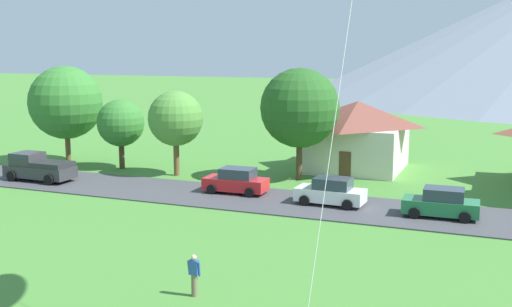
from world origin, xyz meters
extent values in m
cube|color=#424247|center=(0.00, 29.66, 0.04)|extent=(160.00, 6.43, 0.08)
cube|color=beige|center=(-0.64, 42.46, 1.76)|extent=(7.12, 7.85, 3.53)
pyramid|color=brown|center=(-0.64, 42.46, 4.50)|extent=(7.69, 8.48, 1.94)
cube|color=brown|center=(-0.64, 38.52, 1.00)|extent=(0.90, 0.06, 2.00)
cylinder|color=#4C3823|center=(-3.63, 36.64, 1.58)|extent=(0.44, 0.44, 3.15)
sphere|color=#23561E|center=(-3.63, 36.64, 5.33)|extent=(5.80, 5.80, 5.80)
cylinder|color=#4C3823|center=(-18.30, 35.51, 1.15)|extent=(0.44, 0.44, 2.30)
sphere|color=#33752D|center=(-18.30, 35.51, 3.72)|extent=(3.78, 3.78, 3.78)
cylinder|color=brown|center=(-24.05, 36.06, 1.42)|extent=(0.44, 0.44, 2.83)
sphere|color=#33752D|center=(-24.05, 36.06, 5.14)|extent=(6.14, 6.14, 6.14)
cylinder|color=brown|center=(-12.82, 34.69, 1.41)|extent=(0.44, 0.44, 2.82)
sphere|color=#4C8938|center=(-12.82, 34.69, 4.39)|extent=(4.17, 4.17, 4.17)
cube|color=white|center=(0.52, 29.99, 0.68)|extent=(4.27, 1.97, 0.80)
cube|color=#2D3847|center=(0.67, 29.98, 1.42)|extent=(2.26, 1.67, 0.68)
cylinder|color=black|center=(-0.86, 29.12, 0.40)|extent=(0.65, 0.27, 0.64)
cylinder|color=black|center=(-0.79, 30.96, 0.40)|extent=(0.65, 0.27, 0.64)
cylinder|color=black|center=(1.83, 29.01, 0.40)|extent=(0.65, 0.27, 0.64)
cylinder|color=black|center=(1.91, 30.85, 0.40)|extent=(0.65, 0.27, 0.64)
cube|color=#237042|center=(7.10, 29.52, 0.68)|extent=(4.25, 1.92, 0.80)
cube|color=#2D3847|center=(7.25, 29.52, 1.42)|extent=(2.24, 1.65, 0.68)
cylinder|color=black|center=(5.78, 28.56, 0.40)|extent=(0.65, 0.26, 0.64)
cylinder|color=black|center=(5.72, 30.40, 0.40)|extent=(0.65, 0.26, 0.64)
cylinder|color=black|center=(8.48, 28.64, 0.40)|extent=(0.65, 0.26, 0.64)
cylinder|color=black|center=(8.42, 30.48, 0.40)|extent=(0.65, 0.26, 0.64)
cube|color=red|center=(-6.15, 30.72, 0.68)|extent=(4.25, 1.91, 0.80)
cube|color=#2D3847|center=(-6.00, 30.73, 1.42)|extent=(2.24, 1.64, 0.68)
cylinder|color=black|center=(-7.47, 29.77, 0.40)|extent=(0.65, 0.26, 0.64)
cylinder|color=black|center=(-7.52, 31.61, 0.40)|extent=(0.65, 0.26, 0.64)
cylinder|color=black|center=(-4.77, 29.84, 0.40)|extent=(0.65, 0.26, 0.64)
cylinder|color=black|center=(-4.82, 31.68, 0.40)|extent=(0.65, 0.26, 0.64)
cube|color=#333338|center=(-20.98, 29.04, 0.75)|extent=(5.23, 2.09, 0.84)
cube|color=#333338|center=(-22.08, 29.05, 1.62)|extent=(1.93, 1.87, 0.90)
cube|color=#2D3847|center=(-22.08, 29.05, 1.89)|extent=(1.65, 1.91, 0.28)
cube|color=#28282C|center=(-19.83, 29.02, 1.35)|extent=(2.73, 2.01, 0.36)
cylinder|color=black|center=(-22.69, 28.05, 0.46)|extent=(0.76, 0.29, 0.76)
cylinder|color=black|center=(-22.66, 30.08, 0.46)|extent=(0.76, 0.29, 0.76)
cylinder|color=black|center=(-19.29, 27.99, 0.46)|extent=(0.76, 0.29, 0.76)
cylinder|color=black|center=(-19.26, 30.03, 0.46)|extent=(0.76, 0.29, 0.76)
cylinder|color=silver|center=(5.95, 10.36, 9.02)|extent=(0.56, 5.36, 14.95)
cylinder|color=#70604C|center=(-0.67, 14.25, 0.44)|extent=(0.24, 0.24, 0.88)
cube|color=#2D51A3|center=(-0.67, 14.25, 1.17)|extent=(0.36, 0.22, 0.58)
sphere|color=beige|center=(-0.67, 14.25, 1.57)|extent=(0.21, 0.21, 0.21)
cylinder|color=#2D51A3|center=(-0.89, 14.25, 1.12)|extent=(0.12, 0.18, 0.59)
cylinder|color=#2D51A3|center=(-0.45, 14.25, 1.12)|extent=(0.12, 0.18, 0.59)
camera|label=1|loc=(9.96, -5.90, 9.41)|focal=43.16mm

